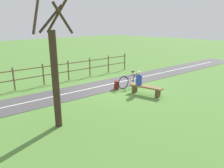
{
  "coord_description": "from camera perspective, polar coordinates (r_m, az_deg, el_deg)",
  "views": [
    {
      "loc": [
        -8.05,
        8.67,
        3.56
      ],
      "look_at": [
        -1.27,
        1.95,
        0.79
      ],
      "focal_mm": 33.69,
      "sensor_mm": 36.0,
      "label": 1
    }
  ],
  "objects": [
    {
      "name": "ground_plane",
      "position": [
        12.35,
        2.26,
        -0.58
      ],
      "size": [
        80.0,
        80.0,
        0.0
      ],
      "primitive_type": "plane",
      "color": "#548438"
    },
    {
      "name": "paved_path",
      "position": [
        10.88,
        -16.81,
        -3.59
      ],
      "size": [
        6.17,
        36.01,
        0.02
      ],
      "primitive_type": "cube",
      "rotation": [
        0.0,
        0.0,
        -0.11
      ],
      "color": "#4C494C",
      "rests_on": "ground_plane"
    },
    {
      "name": "path_centre_line",
      "position": [
        10.88,
        -16.81,
        -3.54
      ],
      "size": [
        3.7,
        31.81,
        0.0
      ],
      "primitive_type": "cube",
      "rotation": [
        0.0,
        0.0,
        -0.11
      ],
      "color": "silver",
      "rests_on": "paved_path"
    },
    {
      "name": "bench",
      "position": [
        10.94,
        9.2,
        -1.24
      ],
      "size": [
        1.79,
        0.71,
        0.47
      ],
      "rotation": [
        0.0,
        0.0,
        0.19
      ],
      "color": "brown",
      "rests_on": "ground_plane"
    },
    {
      "name": "person_seated",
      "position": [
        11.0,
        7.32,
        1.41
      ],
      "size": [
        0.36,
        0.36,
        0.71
      ],
      "rotation": [
        0.0,
        0.0,
        0.19
      ],
      "color": "#2847B7",
      "rests_on": "bench"
    },
    {
      "name": "bicycle",
      "position": [
        12.05,
        5.08,
        0.9
      ],
      "size": [
        0.24,
        1.85,
        0.93
      ],
      "rotation": [
        0.0,
        0.0,
        1.46
      ],
      "color": "black",
      "rests_on": "ground_plane"
    },
    {
      "name": "backpack",
      "position": [
        11.72,
        1.22,
        -0.33
      ],
      "size": [
        0.35,
        0.33,
        0.47
      ],
      "rotation": [
        0.0,
        0.0,
        5.71
      ],
      "color": "maroon",
      "rests_on": "ground_plane"
    },
    {
      "name": "fence_roadside",
      "position": [
        13.06,
        -18.17,
        2.95
      ],
      "size": [
        1.07,
        13.39,
        1.29
      ],
      "rotation": [
        0.0,
        0.0,
        1.5
      ],
      "color": "brown",
      "rests_on": "ground_plane"
    },
    {
      "name": "tree_by_path",
      "position": [
        7.31,
        -15.23,
        3.54
      ],
      "size": [
        1.35,
        1.36,
        4.52
      ],
      "color": "#38281E",
      "rests_on": "ground_plane"
    }
  ]
}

